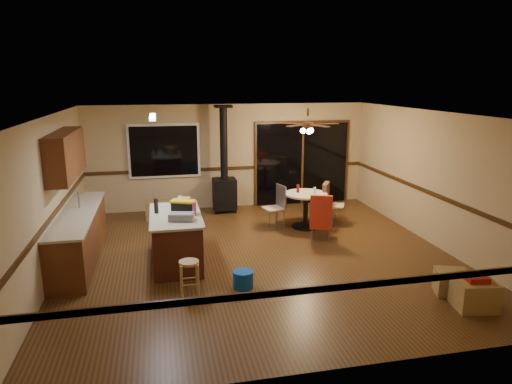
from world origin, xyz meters
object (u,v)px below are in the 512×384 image
object	(u,v)px
toolbox_grey	(181,217)
chair_right	(327,198)
bar_stool	(189,278)
blue_bucket	(243,279)
chair_near	(321,212)
kitchen_island	(176,239)
wood_stove	(224,183)
box_corner_a	(475,294)
toolbox_black	(183,208)
dining_table	(306,204)
box_under_window	(158,210)
chair_left	(278,202)
box_corner_b	(451,282)

from	to	relation	value
toolbox_grey	chair_right	xyz separation A→B (m)	(3.31, 1.96, -0.37)
bar_stool	blue_bucket	size ratio (longest dim) A/B	1.69
toolbox_grey	chair_near	xyz separation A→B (m)	(2.80, 0.95, -0.37)
kitchen_island	blue_bucket	size ratio (longest dim) A/B	5.20
wood_stove	bar_stool	bearing A→B (deg)	-105.02
blue_bucket	box_corner_a	xyz separation A→B (m)	(3.10, -1.35, 0.07)
wood_stove	toolbox_black	world-z (taller)	wood_stove
blue_bucket	dining_table	xyz separation A→B (m)	(1.89, 2.66, 0.40)
toolbox_black	bar_stool	xyz separation A→B (m)	(-0.01, -1.33, -0.73)
box_corner_a	toolbox_grey	bearing A→B (deg)	151.17
toolbox_grey	chair_near	size ratio (longest dim) A/B	0.58
toolbox_black	box_under_window	bearing A→B (deg)	99.17
toolbox_grey	chair_right	distance (m)	3.86
wood_stove	chair_near	xyz separation A→B (m)	(1.59, -2.48, -0.13)
chair_left	box_corner_b	bearing A→B (deg)	-64.26
box_under_window	box_corner_a	xyz separation A→B (m)	(4.37, -5.35, -0.01)
box_under_window	chair_right	bearing A→B (deg)	-18.00
toolbox_grey	box_corner_a	bearing A→B (deg)	-28.83
bar_stool	box_corner_a	bearing A→B (deg)	-17.74
chair_left	chair_near	xyz separation A→B (m)	(0.63, -1.00, 0.01)
toolbox_grey	chair_near	distance (m)	2.98
dining_table	box_corner_b	world-z (taller)	dining_table
chair_right	box_under_window	bearing A→B (deg)	162.00
wood_stove	toolbox_grey	world-z (taller)	wood_stove
toolbox_grey	box_corner_a	world-z (taller)	toolbox_grey
dining_table	toolbox_black	bearing A→B (deg)	-152.35
box_corner_b	chair_left	bearing A→B (deg)	115.74
kitchen_island	chair_near	size ratio (longest dim) A/B	2.40
kitchen_island	dining_table	world-z (taller)	kitchen_island
blue_bucket	box_corner_b	world-z (taller)	box_corner_b
box_corner_a	blue_bucket	bearing A→B (deg)	156.47
chair_left	box_corner_a	xyz separation A→B (m)	(1.81, -4.14, -0.38)
bar_stool	chair_right	bearing A→B (deg)	41.53
kitchen_island	blue_bucket	world-z (taller)	kitchen_island
wood_stove	blue_bucket	xyz separation A→B (m)	(-0.33, -4.27, -0.59)
chair_left	box_corner_b	size ratio (longest dim) A/B	1.13
wood_stove	bar_stool	xyz separation A→B (m)	(-1.17, -4.36, -0.46)
blue_bucket	box_under_window	world-z (taller)	box_under_window
chair_right	box_corner_b	bearing A→B (deg)	-80.30
chair_right	box_corner_a	bearing A→B (deg)	-80.82
toolbox_grey	chair_near	bearing A→B (deg)	18.73
chair_left	box_under_window	distance (m)	2.86
box_corner_a	box_corner_b	world-z (taller)	box_corner_a
wood_stove	chair_left	size ratio (longest dim) A/B	4.89
blue_bucket	dining_table	world-z (taller)	dining_table
chair_near	dining_table	bearing A→B (deg)	92.42
chair_near	bar_stool	bearing A→B (deg)	-145.74
bar_stool	box_corner_a	size ratio (longest dim) A/B	1.00
blue_bucket	chair_left	distance (m)	3.11
chair_left	box_corner_a	distance (m)	4.53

